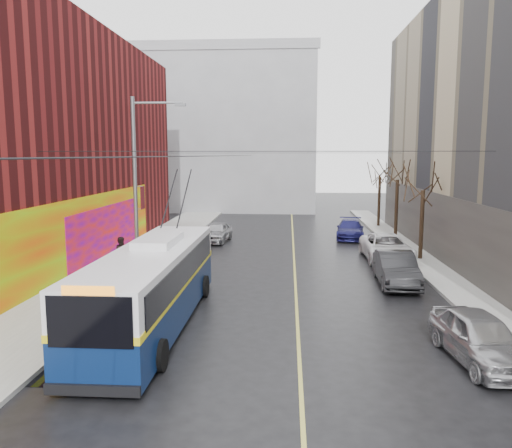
{
  "coord_description": "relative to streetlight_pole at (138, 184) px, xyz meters",
  "views": [
    {
      "loc": [
        1.11,
        -13.73,
        6.26
      ],
      "look_at": [
        -0.33,
        8.54,
        3.16
      ],
      "focal_mm": 35.0,
      "sensor_mm": 36.0,
      "label": 1
    }
  ],
  "objects": [
    {
      "name": "trolleybus",
      "position": [
        2.33,
        -6.27,
        -3.29
      ],
      "size": [
        2.79,
        11.87,
        5.6
      ],
      "rotation": [
        0.0,
        0.0,
        0.0
      ],
      "color": "#081A41",
      "rests_on": "ground"
    },
    {
      "name": "catenary_wires",
      "position": [
        3.6,
        4.77,
        1.4
      ],
      "size": [
        18.0,
        60.0,
        0.22
      ],
      "color": "black"
    },
    {
      "name": "tree_near",
      "position": [
        15.14,
        6.0,
        0.13
      ],
      "size": [
        3.2,
        3.2,
        6.4
      ],
      "color": "black",
      "rests_on": "ground"
    },
    {
      "name": "sidewalk_left",
      "position": [
        -1.86,
        2.0,
        -4.77
      ],
      "size": [
        4.0,
        60.0,
        0.15
      ],
      "primitive_type": "cube",
      "color": "gray",
      "rests_on": "ground"
    },
    {
      "name": "building_far",
      "position": [
        0.14,
        34.99,
        4.17
      ],
      "size": [
        20.5,
        12.1,
        18.0
      ],
      "color": "gray",
      "rests_on": "ground"
    },
    {
      "name": "pigeons_flying",
      "position": [
        3.87,
        -0.48,
        2.74
      ],
      "size": [
        1.48,
        2.89,
        2.1
      ],
      "color": "slate"
    },
    {
      "name": "tree_far",
      "position": [
        15.14,
        20.0,
        0.3
      ],
      "size": [
        3.2,
        3.2,
        6.57
      ],
      "color": "black",
      "rests_on": "ground"
    },
    {
      "name": "puddle",
      "position": [
        1.13,
        -9.49,
        -4.84
      ],
      "size": [
        2.46,
        3.78,
        0.01
      ],
      "primitive_type": "cube",
      "color": "black",
      "rests_on": "ground"
    },
    {
      "name": "parked_car_d",
      "position": [
        11.94,
        13.8,
        -4.14
      ],
      "size": [
        2.56,
        5.06,
        1.41
      ],
      "primitive_type": "imported",
      "rotation": [
        0.0,
        0.0,
        -0.12
      ],
      "color": "navy",
      "rests_on": "ground"
    },
    {
      "name": "streetlight_pole",
      "position": [
        0.0,
        0.0,
        0.0
      ],
      "size": [
        2.65,
        0.6,
        9.0
      ],
      "color": "slate",
      "rests_on": "ground"
    },
    {
      "name": "pedestrian_b",
      "position": [
        -1.58,
        1.9,
        -3.8
      ],
      "size": [
        0.97,
        1.07,
        1.79
      ],
      "primitive_type": "imported",
      "rotation": [
        0.0,
        0.0,
        1.17
      ],
      "color": "black",
      "rests_on": "sidewalk_left"
    },
    {
      "name": "pedestrian_a",
      "position": [
        -0.66,
        0.51,
        -3.9
      ],
      "size": [
        0.49,
        0.64,
        1.59
      ],
      "primitive_type": "imported",
      "rotation": [
        0.0,
        0.0,
        1.77
      ],
      "color": "black",
      "rests_on": "sidewalk_left"
    },
    {
      "name": "ground",
      "position": [
        6.14,
        -10.0,
        -4.85
      ],
      "size": [
        140.0,
        140.0,
        0.0
      ],
      "primitive_type": "plane",
      "color": "black",
      "rests_on": "ground"
    },
    {
      "name": "lane_line",
      "position": [
        7.64,
        4.0,
        -4.84
      ],
      "size": [
        0.12,
        50.0,
        0.01
      ],
      "primitive_type": "cube",
      "color": "#BFB74C",
      "rests_on": "ground"
    },
    {
      "name": "parked_car_c",
      "position": [
        13.14,
        5.96,
        -4.07
      ],
      "size": [
        2.65,
        5.64,
        1.56
      ],
      "primitive_type": "imported",
      "rotation": [
        0.0,
        0.0,
        0.01
      ],
      "color": "silver",
      "rests_on": "ground"
    },
    {
      "name": "sidewalk_right",
      "position": [
        15.14,
        2.0,
        -4.77
      ],
      "size": [
        2.0,
        60.0,
        0.15
      ],
      "primitive_type": "cube",
      "color": "gray",
      "rests_on": "ground"
    },
    {
      "name": "parked_car_a",
      "position": [
        13.1,
        -8.82,
        -4.08
      ],
      "size": [
        2.27,
        4.65,
        1.53
      ],
      "primitive_type": "imported",
      "rotation": [
        0.0,
        0.0,
        0.11
      ],
      "color": "#A1A2A5",
      "rests_on": "ground"
    },
    {
      "name": "tree_mid",
      "position": [
        15.14,
        13.0,
        0.41
      ],
      "size": [
        3.2,
        3.2,
        6.68
      ],
      "color": "black",
      "rests_on": "ground"
    },
    {
      "name": "following_car",
      "position": [
        2.08,
        11.74,
        -4.13
      ],
      "size": [
        2.14,
        4.36,
        1.43
      ],
      "primitive_type": "imported",
      "rotation": [
        0.0,
        0.0,
        -0.11
      ],
      "color": "#97989C",
      "rests_on": "ground"
    },
    {
      "name": "parked_car_b",
      "position": [
        12.5,
        0.24,
        -4.05
      ],
      "size": [
        1.88,
        4.9,
        1.59
      ],
      "primitive_type": "imported",
      "rotation": [
        0.0,
        0.0,
        -0.04
      ],
      "color": "#242426",
      "rests_on": "ground"
    }
  ]
}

